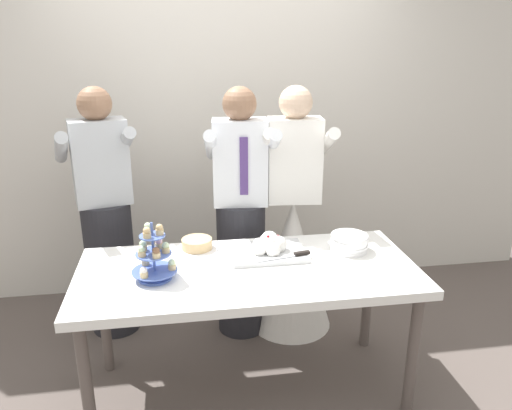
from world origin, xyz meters
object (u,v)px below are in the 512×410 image
object	(u,v)px
person_guest	(107,228)
dessert_table	(248,281)
person_groom	(241,228)
round_cake	(197,245)
main_cake_tray	(269,248)
plate_stack	(349,243)
person_bride	(292,247)
cupcake_stand	(154,257)

from	to	relation	value
person_guest	dessert_table	bearing A→B (deg)	-43.89
person_groom	round_cake	bearing A→B (deg)	-129.05
main_cake_tray	plate_stack	xyz separation A→B (m)	(0.46, -0.02, 0.01)
dessert_table	person_bride	size ratio (longest dim) A/B	1.08
cupcake_stand	plate_stack	bearing A→B (deg)	9.45
cupcake_stand	person_bride	xyz separation A→B (m)	(0.88, 0.70, -0.31)
cupcake_stand	plate_stack	size ratio (longest dim) A/B	1.41
main_cake_tray	round_cake	world-z (taller)	main_cake_tray
person_bride	person_guest	distance (m)	1.24
dessert_table	main_cake_tray	world-z (taller)	main_cake_tray
plate_stack	person_bride	bearing A→B (deg)	111.98
round_cake	person_guest	world-z (taller)	person_guest
cupcake_stand	person_guest	xyz separation A→B (m)	(-0.34, 0.84, -0.15)
person_groom	person_guest	distance (m)	0.88
dessert_table	person_guest	size ratio (longest dim) A/B	1.08
person_bride	person_groom	bearing A→B (deg)	-179.80
dessert_table	cupcake_stand	xyz separation A→B (m)	(-0.48, -0.05, 0.20)
person_bride	dessert_table	bearing A→B (deg)	-121.11
round_cake	person_groom	bearing A→B (deg)	50.95
person_guest	plate_stack	bearing A→B (deg)	-24.72
person_groom	dessert_table	bearing A→B (deg)	-93.97
dessert_table	main_cake_tray	size ratio (longest dim) A/B	4.15
dessert_table	round_cake	world-z (taller)	round_cake
cupcake_stand	person_bride	size ratio (longest dim) A/B	0.18
round_cake	person_bride	distance (m)	0.78
cupcake_stand	person_bride	bearing A→B (deg)	38.51
dessert_table	plate_stack	distance (m)	0.63
dessert_table	main_cake_tray	bearing A→B (deg)	48.37
main_cake_tray	person_guest	world-z (taller)	person_guest
dessert_table	person_guest	bearing A→B (deg)	136.11
person_guest	main_cake_tray	bearing A→B (deg)	-33.39
person_guest	cupcake_stand	bearing A→B (deg)	-67.96
plate_stack	person_guest	xyz separation A→B (m)	(-1.43, 0.66, -0.08)
person_groom	plate_stack	bearing A→B (deg)	-42.80
plate_stack	person_guest	size ratio (longest dim) A/B	0.13
round_cake	person_groom	world-z (taller)	person_groom
cupcake_stand	person_guest	world-z (taller)	person_guest
cupcake_stand	person_bride	world-z (taller)	person_bride
main_cake_tray	person_bride	size ratio (longest dim) A/B	0.26
person_groom	person_bride	size ratio (longest dim) A/B	1.00
dessert_table	main_cake_tray	distance (m)	0.24
cupcake_stand	person_groom	size ratio (longest dim) A/B	0.18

